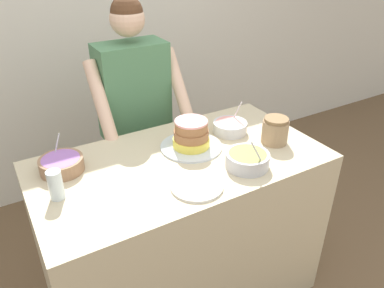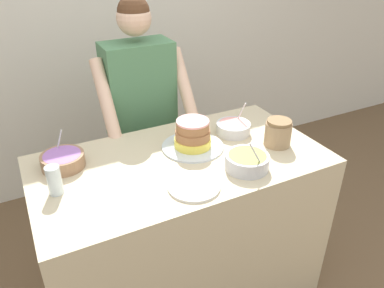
{
  "view_description": "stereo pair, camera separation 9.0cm",
  "coord_description": "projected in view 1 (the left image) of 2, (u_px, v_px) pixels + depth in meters",
  "views": [
    {
      "loc": [
        -0.74,
        -0.99,
        1.91
      ],
      "look_at": [
        0.04,
        0.34,
        1.04
      ],
      "focal_mm": 35.0,
      "sensor_mm": 36.0,
      "label": 1
    },
    {
      "loc": [
        -0.66,
        -1.03,
        1.91
      ],
      "look_at": [
        0.04,
        0.34,
        1.04
      ],
      "focal_mm": 35.0,
      "sensor_mm": 36.0,
      "label": 2
    }
  ],
  "objects": [
    {
      "name": "wall_back",
      "position": [
        84.0,
        29.0,
        2.76
      ],
      "size": [
        10.0,
        0.05,
        2.6
      ],
      "color": "silver",
      "rests_on": "ground_plane"
    },
    {
      "name": "counter",
      "position": [
        182.0,
        232.0,
        2.06
      ],
      "size": [
        1.43,
        0.77,
        0.95
      ],
      "color": "#C6B793",
      "rests_on": "ground_plane"
    },
    {
      "name": "person_baker",
      "position": [
        135.0,
        108.0,
        2.3
      ],
      "size": [
        0.56,
        0.46,
        1.63
      ],
      "color": "#2D2D38",
      "rests_on": "ground_plane"
    },
    {
      "name": "cake",
      "position": [
        191.0,
        136.0,
        1.9
      ],
      "size": [
        0.32,
        0.32,
        0.15
      ],
      "color": "silver",
      "rests_on": "counter"
    },
    {
      "name": "frosting_bowl_olive",
      "position": [
        247.0,
        159.0,
        1.76
      ],
      "size": [
        0.21,
        0.21,
        0.18
      ],
      "color": "silver",
      "rests_on": "counter"
    },
    {
      "name": "frosting_bowl_pink",
      "position": [
        230.0,
        127.0,
        2.06
      ],
      "size": [
        0.19,
        0.19,
        0.17
      ],
      "color": "silver",
      "rests_on": "counter"
    },
    {
      "name": "frosting_bowl_purple",
      "position": [
        61.0,
        164.0,
        1.73
      ],
      "size": [
        0.2,
        0.2,
        0.16
      ],
      "color": "#936B4C",
      "rests_on": "counter"
    },
    {
      "name": "drinking_glass",
      "position": [
        56.0,
        185.0,
        1.53
      ],
      "size": [
        0.06,
        0.06,
        0.13
      ],
      "color": "silver",
      "rests_on": "counter"
    },
    {
      "name": "ceramic_plate",
      "position": [
        197.0,
        186.0,
        1.63
      ],
      "size": [
        0.23,
        0.23,
        0.01
      ],
      "color": "white",
      "rests_on": "counter"
    },
    {
      "name": "stoneware_jar",
      "position": [
        275.0,
        131.0,
        1.95
      ],
      "size": [
        0.14,
        0.14,
        0.14
      ],
      "color": "#9E7F5B",
      "rests_on": "counter"
    }
  ]
}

